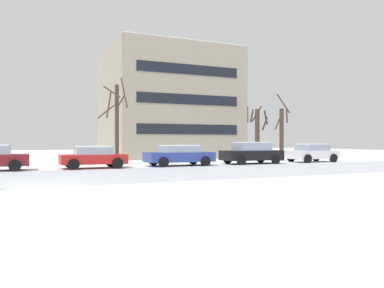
# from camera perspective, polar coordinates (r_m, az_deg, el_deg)

# --- Properties ---
(ground_plane) EXTENTS (120.00, 120.00, 0.00)m
(ground_plane) POSITION_cam_1_polar(r_m,az_deg,el_deg) (15.47, -21.53, -5.61)
(ground_plane) COLOR white
(road_surface) EXTENTS (80.00, 8.25, 0.00)m
(road_surface) POSITION_cam_1_polar(r_m,az_deg,el_deg) (18.58, -21.98, -4.60)
(road_surface) COLOR #B7BCC4
(road_surface) RESTS_ON ground
(parked_car_red) EXTENTS (3.82, 1.99, 1.33)m
(parked_car_red) POSITION_cam_1_polar(r_m,az_deg,el_deg) (23.87, -14.24, -1.83)
(parked_car_red) COLOR red
(parked_car_red) RESTS_ON ground
(parked_car_blue) EXTENTS (4.45, 2.15, 1.36)m
(parked_car_blue) POSITION_cam_1_polar(r_m,az_deg,el_deg) (25.53, -1.88, -1.62)
(parked_car_blue) COLOR #283D93
(parked_car_blue) RESTS_ON ground
(parked_car_black) EXTENTS (4.35, 2.11, 1.56)m
(parked_car_black) POSITION_cam_1_polar(r_m,az_deg,el_deg) (28.10, 8.70, -1.27)
(parked_car_black) COLOR black
(parked_car_black) RESTS_ON ground
(parked_car_white) EXTENTS (3.85, 2.12, 1.41)m
(parked_car_white) POSITION_cam_1_polar(r_m,az_deg,el_deg) (31.53, 17.15, -1.22)
(parked_car_white) COLOR white
(parked_car_white) RESTS_ON ground
(tree_far_left) EXTENTS (2.10, 2.22, 5.85)m
(tree_far_left) POSITION_cam_1_polar(r_m,az_deg,el_deg) (27.09, -11.03, 3.36)
(tree_far_left) COLOR #423326
(tree_far_left) RESTS_ON ground
(tree_far_right) EXTENTS (1.42, 1.27, 5.48)m
(tree_far_right) POSITION_cam_1_polar(r_m,az_deg,el_deg) (33.19, 12.98, 1.65)
(tree_far_right) COLOR #423326
(tree_far_right) RESTS_ON ground
(tree_far_mid) EXTENTS (2.24, 2.23, 4.62)m
(tree_far_mid) POSITION_cam_1_polar(r_m,az_deg,el_deg) (32.92, 9.54, 1.80)
(tree_far_mid) COLOR #423326
(tree_far_mid) RESTS_ON ground
(building_far_right) EXTENTS (12.17, 10.88, 10.77)m
(building_far_right) POSITION_cam_1_polar(r_m,az_deg,el_deg) (39.93, -3.54, 5.84)
(building_far_right) COLOR #9E937F
(building_far_right) RESTS_ON ground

